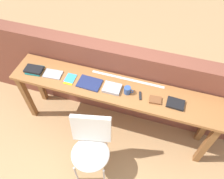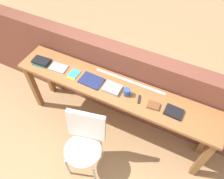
{
  "view_description": "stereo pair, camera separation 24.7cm",
  "coord_description": "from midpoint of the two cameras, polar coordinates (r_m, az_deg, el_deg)",
  "views": [
    {
      "loc": [
        0.46,
        -1.23,
        2.83
      ],
      "look_at": [
        0.0,
        0.25,
        0.9
      ],
      "focal_mm": 35.0,
      "sensor_mm": 36.0,
      "label": 1
    },
    {
      "loc": [
        0.69,
        -1.14,
        2.83
      ],
      "look_at": [
        0.0,
        0.25,
        0.9
      ],
      "focal_mm": 35.0,
      "sensor_mm": 36.0,
      "label": 2
    }
  ],
  "objects": [
    {
      "name": "pamphlet_pile_colourful",
      "position": [
        2.67,
        -7.39,
        3.92
      ],
      "size": [
        0.13,
        0.18,
        0.01
      ],
      "color": "#E5334C",
      "rests_on": "sideboard"
    },
    {
      "name": "multitool_folded",
      "position": [
        2.44,
        9.97,
        -2.72
      ],
      "size": [
        0.05,
        0.11,
        0.02
      ],
      "primitive_type": "cube",
      "rotation": [
        0.0,
        0.0,
        0.25
      ],
      "color": "black",
      "rests_on": "sideboard"
    },
    {
      "name": "book_stack_leftmost",
      "position": [
        2.88,
        -15.58,
        6.98
      ],
      "size": [
        0.23,
        0.19,
        0.05
      ],
      "color": "#19757A",
      "rests_on": "sideboard"
    },
    {
      "name": "magazine_cycling",
      "position": [
        2.77,
        -11.4,
        5.49
      ],
      "size": [
        0.23,
        0.16,
        0.02
      ],
      "primitive_type": "cube",
      "rotation": [
        0.0,
        0.0,
        0.08
      ],
      "color": "#9E9EA3",
      "rests_on": "sideboard"
    },
    {
      "name": "book_repair_rightmost",
      "position": [
        2.43,
        18.66,
        -5.76
      ],
      "size": [
        0.19,
        0.15,
        0.03
      ],
      "primitive_type": "cube",
      "rotation": [
        0.0,
        0.0,
        -0.04
      ],
      "color": "black",
      "rests_on": "sideboard"
    },
    {
      "name": "brick_wall_back",
      "position": [
        2.95,
        5.77,
        1.34
      ],
      "size": [
        6.0,
        0.2,
        1.18
      ],
      "primitive_type": "cube",
      "color": "brown",
      "rests_on": "ground"
    },
    {
      "name": "book_open_centre",
      "position": [
        2.58,
        -2.68,
        2.19
      ],
      "size": [
        0.28,
        0.2,
        0.02
      ],
      "primitive_type": "cube",
      "rotation": [
        0.0,
        0.0,
        -0.03
      ],
      "color": "navy",
      "rests_on": "sideboard"
    },
    {
      "name": "chair_white_moulded",
      "position": [
        2.55,
        -4.46,
        -13.64
      ],
      "size": [
        0.53,
        0.54,
        0.89
      ],
      "color": "silver",
      "rests_on": "ground"
    },
    {
      "name": "book_grey_hardcover",
      "position": [
        2.49,
        2.93,
        0.17
      ],
      "size": [
        0.2,
        0.16,
        0.04
      ],
      "primitive_type": "cube",
      "rotation": [
        0.0,
        0.0,
        -0.0
      ],
      "color": "#9E9EA3",
      "rests_on": "sideboard"
    },
    {
      "name": "leather_journal_brown",
      "position": [
        2.42,
        13.69,
        -4.26
      ],
      "size": [
        0.14,
        0.11,
        0.02
      ],
      "primitive_type": "cube",
      "rotation": [
        0.0,
        0.0,
        0.1
      ],
      "color": "brown",
      "rests_on": "sideboard"
    },
    {
      "name": "sideboard",
      "position": [
        2.63,
        3.17,
        -1.59
      ],
      "size": [
        2.5,
        0.44,
        0.88
      ],
      "color": "#996033",
      "rests_on": "ground"
    },
    {
      "name": "ground_plane",
      "position": [
        3.12,
        0.23,
        -13.85
      ],
      "size": [
        40.0,
        40.0,
        0.0
      ],
      "primitive_type": "plane",
      "color": "tan"
    },
    {
      "name": "ruler_metal_back_edge",
      "position": [
        2.6,
        7.35,
        2.02
      ],
      "size": [
        0.88,
        0.03,
        0.0
      ],
      "primitive_type": "cube",
      "color": "silver",
      "rests_on": "sideboard"
    },
    {
      "name": "mug",
      "position": [
        2.43,
        6.86,
        -0.89
      ],
      "size": [
        0.11,
        0.08,
        0.09
      ],
      "color": "#2D4C8C",
      "rests_on": "sideboard"
    }
  ]
}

